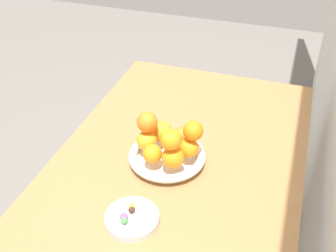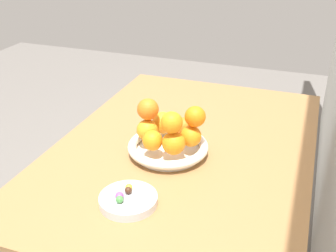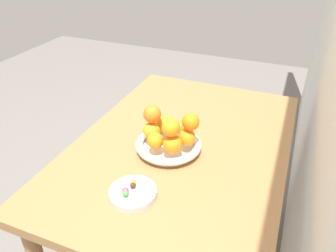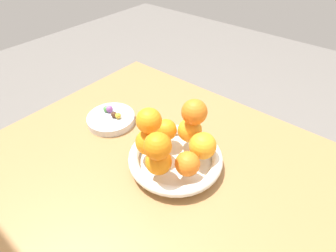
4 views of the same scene
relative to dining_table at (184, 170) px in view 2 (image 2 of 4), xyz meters
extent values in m
cube|color=#9E7042|center=(0.00, 0.00, 0.07)|extent=(1.10, 0.76, 0.04)
cylinder|color=#9E7042|center=(-0.49, -0.32, -0.30)|extent=(0.05, 0.05, 0.70)
cylinder|color=#9E7042|center=(-0.49, 0.32, -0.30)|extent=(0.05, 0.05, 0.70)
cylinder|color=white|center=(0.07, -0.03, 0.10)|extent=(0.19, 0.19, 0.01)
torus|color=white|center=(0.07, -0.03, 0.12)|extent=(0.24, 0.24, 0.03)
cylinder|color=silver|center=(0.32, -0.04, 0.10)|extent=(0.14, 0.14, 0.02)
sphere|color=orange|center=(0.07, -0.09, 0.16)|extent=(0.06, 0.06, 0.06)
sphere|color=orange|center=(0.12, -0.06, 0.16)|extent=(0.06, 0.06, 0.06)
sphere|color=orange|center=(0.12, 0.01, 0.16)|extent=(0.07, 0.07, 0.07)
sphere|color=orange|center=(0.06, 0.04, 0.16)|extent=(0.06, 0.06, 0.06)
sphere|color=orange|center=(0.01, 0.00, 0.16)|extent=(0.06, 0.06, 0.06)
sphere|color=orange|center=(0.01, -0.07, 0.16)|extent=(0.07, 0.07, 0.07)
sphere|color=orange|center=(0.06, -0.09, 0.22)|extent=(0.06, 0.06, 0.06)
sphere|color=orange|center=(0.12, 0.00, 0.22)|extent=(0.06, 0.06, 0.06)
sphere|color=orange|center=(0.05, 0.05, 0.22)|extent=(0.06, 0.06, 0.06)
sphere|color=#472819|center=(0.31, -0.05, 0.12)|extent=(0.02, 0.02, 0.02)
sphere|color=#8C4C99|center=(0.34, -0.05, 0.12)|extent=(0.02, 0.02, 0.02)
sphere|color=#4C9947|center=(0.35, -0.05, 0.12)|extent=(0.02, 0.02, 0.02)
sphere|color=gold|center=(0.30, -0.05, 0.12)|extent=(0.02, 0.02, 0.02)
camera|label=1|loc=(1.01, 0.29, 0.94)|focal=45.00mm
camera|label=2|loc=(1.08, 0.33, 0.72)|focal=45.00mm
camera|label=3|loc=(0.96, 0.33, 0.79)|focal=35.00mm
camera|label=4|loc=(-0.20, 0.33, 0.60)|focal=28.00mm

